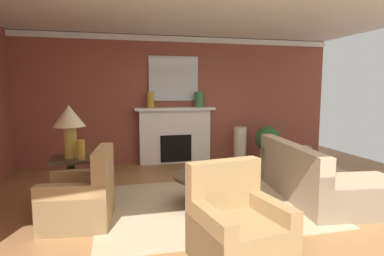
{
  "coord_description": "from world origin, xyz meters",
  "views": [
    {
      "loc": [
        -1.39,
        -4.32,
        1.68
      ],
      "look_at": [
        -0.1,
        1.0,
        1.0
      ],
      "focal_mm": 29.73,
      "sensor_mm": 36.0,
      "label": 1
    }
  ],
  "objects_px": {
    "fireplace": "(175,137)",
    "vase_mantel_left": "(150,100)",
    "mantel_mirror": "(174,78)",
    "vase_on_side_table": "(81,150)",
    "potted_plant": "(267,141)",
    "side_table": "(72,178)",
    "vase_tall_corner": "(240,145)",
    "vase_mantel_right": "(199,100)",
    "sofa": "(308,178)",
    "armchair_facing_fireplace": "(237,231)",
    "armchair_near_window": "(82,199)",
    "coffee_table": "(208,182)",
    "table_lamp": "(69,121)"
  },
  "relations": [
    {
      "from": "sofa",
      "to": "armchair_facing_fireplace",
      "type": "bearing_deg",
      "value": -139.85
    },
    {
      "from": "sofa",
      "to": "vase_tall_corner",
      "type": "height_order",
      "value": "sofa"
    },
    {
      "from": "armchair_facing_fireplace",
      "to": "sofa",
      "type": "bearing_deg",
      "value": 40.15
    },
    {
      "from": "fireplace",
      "to": "sofa",
      "type": "distance_m",
      "value": 3.22
    },
    {
      "from": "side_table",
      "to": "vase_mantel_right",
      "type": "distance_m",
      "value": 3.51
    },
    {
      "from": "fireplace",
      "to": "vase_mantel_left",
      "type": "distance_m",
      "value": 1.01
    },
    {
      "from": "vase_mantel_right",
      "to": "vase_on_side_table",
      "type": "height_order",
      "value": "vase_mantel_right"
    },
    {
      "from": "mantel_mirror",
      "to": "armchair_near_window",
      "type": "xyz_separation_m",
      "value": [
        -1.74,
        -3.1,
        -1.6
      ]
    },
    {
      "from": "sofa",
      "to": "side_table",
      "type": "xyz_separation_m",
      "value": [
        -3.52,
        0.47,
        0.1
      ]
    },
    {
      "from": "fireplace",
      "to": "mantel_mirror",
      "type": "distance_m",
      "value": 1.32
    },
    {
      "from": "mantel_mirror",
      "to": "armchair_facing_fireplace",
      "type": "xyz_separation_m",
      "value": [
        -0.18,
        -4.39,
        -1.6
      ]
    },
    {
      "from": "side_table",
      "to": "coffee_table",
      "type": "bearing_deg",
      "value": -12.98
    },
    {
      "from": "fireplace",
      "to": "armchair_near_window",
      "type": "xyz_separation_m",
      "value": [
        -1.74,
        -2.98,
        -0.29
      ]
    },
    {
      "from": "mantel_mirror",
      "to": "vase_tall_corner",
      "type": "relative_size",
      "value": 1.39
    },
    {
      "from": "vase_tall_corner",
      "to": "vase_mantel_right",
      "type": "relative_size",
      "value": 2.34
    },
    {
      "from": "sofa",
      "to": "table_lamp",
      "type": "bearing_deg",
      "value": 172.35
    },
    {
      "from": "armchair_near_window",
      "to": "armchair_facing_fireplace",
      "type": "relative_size",
      "value": 1.0
    },
    {
      "from": "vase_tall_corner",
      "to": "vase_mantel_left",
      "type": "xyz_separation_m",
      "value": [
        -2.01,
        0.25,
        1.04
      ]
    },
    {
      "from": "sofa",
      "to": "coffee_table",
      "type": "bearing_deg",
      "value": 178.78
    },
    {
      "from": "armchair_near_window",
      "to": "potted_plant",
      "type": "relative_size",
      "value": 1.14
    },
    {
      "from": "potted_plant",
      "to": "coffee_table",
      "type": "bearing_deg",
      "value": -132.35
    },
    {
      "from": "fireplace",
      "to": "sofa",
      "type": "relative_size",
      "value": 0.82
    },
    {
      "from": "coffee_table",
      "to": "vase_on_side_table",
      "type": "distance_m",
      "value": 1.85
    },
    {
      "from": "armchair_near_window",
      "to": "coffee_table",
      "type": "xyz_separation_m",
      "value": [
        1.71,
        0.23,
        0.03
      ]
    },
    {
      "from": "mantel_mirror",
      "to": "vase_mantel_right",
      "type": "relative_size",
      "value": 3.25
    },
    {
      "from": "fireplace",
      "to": "armchair_facing_fireplace",
      "type": "height_order",
      "value": "fireplace"
    },
    {
      "from": "mantel_mirror",
      "to": "vase_on_side_table",
      "type": "relative_size",
      "value": 4.09
    },
    {
      "from": "sofa",
      "to": "potted_plant",
      "type": "xyz_separation_m",
      "value": [
        0.48,
        2.33,
        0.19
      ]
    },
    {
      "from": "vase_tall_corner",
      "to": "fireplace",
      "type": "bearing_deg",
      "value": 168.42
    },
    {
      "from": "armchair_near_window",
      "to": "vase_tall_corner",
      "type": "bearing_deg",
      "value": 39.94
    },
    {
      "from": "side_table",
      "to": "vase_mantel_left",
      "type": "distance_m",
      "value": 2.85
    },
    {
      "from": "armchair_facing_fireplace",
      "to": "vase_mantel_left",
      "type": "relative_size",
      "value": 2.63
    },
    {
      "from": "mantel_mirror",
      "to": "potted_plant",
      "type": "xyz_separation_m",
      "value": [
        2.06,
        -0.57,
        -1.41
      ]
    },
    {
      "from": "armchair_facing_fireplace",
      "to": "vase_on_side_table",
      "type": "relative_size",
      "value": 3.47
    },
    {
      "from": "vase_mantel_right",
      "to": "vase_on_side_table",
      "type": "xyz_separation_m",
      "value": [
        -2.33,
        -2.38,
        -0.6
      ]
    },
    {
      "from": "side_table",
      "to": "table_lamp",
      "type": "bearing_deg",
      "value": 90.0
    },
    {
      "from": "coffee_table",
      "to": "vase_mantel_right",
      "type": "xyz_separation_m",
      "value": [
        0.58,
        2.7,
        1.1
      ]
    },
    {
      "from": "armchair_near_window",
      "to": "vase_on_side_table",
      "type": "relative_size",
      "value": 3.47
    },
    {
      "from": "coffee_table",
      "to": "side_table",
      "type": "bearing_deg",
      "value": 167.02
    },
    {
      "from": "armchair_facing_fireplace",
      "to": "fireplace",
      "type": "bearing_deg",
      "value": 87.54
    },
    {
      "from": "vase_tall_corner",
      "to": "potted_plant",
      "type": "bearing_deg",
      "value": -14.12
    },
    {
      "from": "mantel_mirror",
      "to": "side_table",
      "type": "distance_m",
      "value": 3.45
    },
    {
      "from": "mantel_mirror",
      "to": "vase_on_side_table",
      "type": "xyz_separation_m",
      "value": [
        -1.78,
        -2.55,
        -1.07
      ]
    },
    {
      "from": "sofa",
      "to": "vase_mantel_right",
      "type": "xyz_separation_m",
      "value": [
        -1.03,
        2.73,
        1.13
      ]
    },
    {
      "from": "vase_tall_corner",
      "to": "vase_mantel_right",
      "type": "height_order",
      "value": "vase_mantel_right"
    },
    {
      "from": "armchair_facing_fireplace",
      "to": "potted_plant",
      "type": "xyz_separation_m",
      "value": [
        2.25,
        3.82,
        0.19
      ]
    },
    {
      "from": "vase_mantel_right",
      "to": "potted_plant",
      "type": "relative_size",
      "value": 0.41
    },
    {
      "from": "vase_tall_corner",
      "to": "vase_mantel_left",
      "type": "height_order",
      "value": "vase_mantel_left"
    },
    {
      "from": "fireplace",
      "to": "vase_mantel_left",
      "type": "bearing_deg",
      "value": -174.84
    },
    {
      "from": "side_table",
      "to": "table_lamp",
      "type": "xyz_separation_m",
      "value": [
        0.0,
        0.0,
        0.82
      ]
    }
  ]
}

